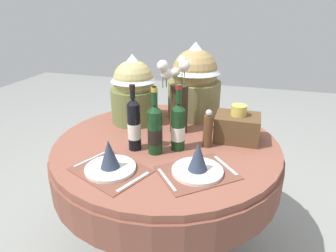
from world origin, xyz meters
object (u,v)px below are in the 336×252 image
woven_basket_side_right (237,126)px  place_setting_left (110,162)px  place_setting_right (198,164)px  gift_tub_back_left (134,87)px  wine_bottle_left (134,125)px  gift_tub_back_centre (195,78)px  wine_bottle_right (155,129)px  flower_vase (178,99)px  pepper_mill (208,130)px  dining_table (167,161)px  wine_bottle_centre (178,126)px

woven_basket_side_right → place_setting_left: bearing=-137.0°
place_setting_right → gift_tub_back_left: 0.76m
gift_tub_back_left → woven_basket_side_right: 0.69m
wine_bottle_left → woven_basket_side_right: 0.59m
gift_tub_back_centre → woven_basket_side_right: size_ratio=2.04×
wine_bottle_right → flower_vase: bearing=81.3°
flower_vase → gift_tub_back_centre: gift_tub_back_centre is taller
flower_vase → wine_bottle_left: (-0.16, -0.28, -0.07)m
wine_bottle_right → woven_basket_side_right: bearing=35.0°
wine_bottle_right → gift_tub_back_centre: bearing=82.0°
flower_vase → gift_tub_back_left: bearing=163.6°
place_setting_right → flower_vase: bearing=115.7°
flower_vase → pepper_mill: bearing=-35.7°
dining_table → pepper_mill: size_ratio=6.03×
pepper_mill → gift_tub_back_centre: 0.51m
place_setting_right → woven_basket_side_right: bearing=70.5°
gift_tub_back_left → pepper_mill: bearing=-24.8°
dining_table → wine_bottle_left: size_ratio=3.63×
wine_bottle_right → woven_basket_side_right: size_ratio=1.46×
place_setting_left → pepper_mill: 0.55m
wine_bottle_centre → pepper_mill: (0.15, 0.07, -0.03)m
wine_bottle_centre → wine_bottle_right: (-0.10, -0.07, 0.00)m
flower_vase → gift_tub_back_left: 0.33m
wine_bottle_right → woven_basket_side_right: (0.40, 0.28, -0.05)m
gift_tub_back_centre → place_setting_right: bearing=-77.0°
place_setting_left → gift_tub_back_left: size_ratio=0.94×
dining_table → place_setting_right: place_setting_right is taller
wine_bottle_centre → pepper_mill: wine_bottle_centre is taller
place_setting_left → flower_vase: bearing=69.9°
place_setting_right → place_setting_left: bearing=-166.9°
place_setting_right → wine_bottle_centre: size_ratio=1.19×
wine_bottle_right → woven_basket_side_right: wine_bottle_right is taller
place_setting_left → flower_vase: size_ratio=0.93×
pepper_mill → gift_tub_back_left: (-0.52, 0.24, 0.13)m
dining_table → gift_tub_back_centre: 0.60m
gift_tub_back_centre → wine_bottle_right: bearing=-98.0°
place_setting_right → gift_tub_back_left: gift_tub_back_left is taller
wine_bottle_right → woven_basket_side_right: 0.49m
pepper_mill → woven_basket_side_right: (0.15, 0.13, -0.02)m
place_setting_left → woven_basket_side_right: (0.55, 0.51, 0.03)m
place_setting_right → pepper_mill: size_ratio=1.99×
place_setting_right → gift_tub_back_left: bearing=134.9°
dining_table → woven_basket_side_right: woven_basket_side_right is taller
place_setting_left → pepper_mill: pepper_mill is taller
place_setting_right → pepper_mill: pepper_mill is taller
wine_bottle_centre → wine_bottle_right: bearing=-145.7°
wine_bottle_left → pepper_mill: (0.37, 0.14, -0.04)m
place_setting_left → gift_tub_back_left: gift_tub_back_left is taller
place_setting_right → flower_vase: 0.50m
wine_bottle_centre → gift_tub_back_left: (-0.37, 0.31, 0.10)m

